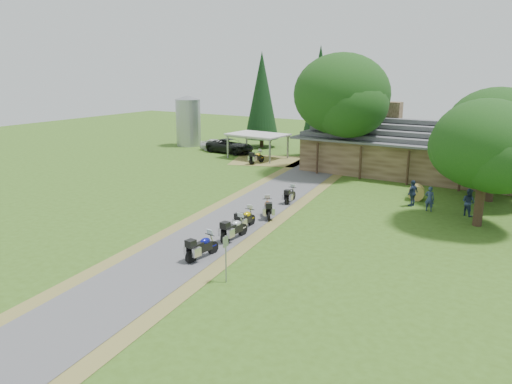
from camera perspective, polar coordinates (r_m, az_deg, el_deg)
The scene contains 23 objects.
ground at distance 27.77m, azimuth -6.46°, elevation -5.62°, with size 120.00×120.00×0.00m, color #375618.
driveway at distance 31.10m, azimuth -2.64°, elevation -3.35°, with size 46.00×46.00×0.00m, color #4E4E51.
lodge at distance 46.14m, azimuth 18.53°, elevation 4.86°, with size 21.40×9.40×4.90m, color brown, non-canonical shape.
silo at distance 60.81m, azimuth -7.74°, elevation 8.07°, with size 2.94×2.94×5.97m, color gray.
carport at distance 52.03m, azimuth 0.19°, elevation 5.27°, with size 5.88×3.92×2.55m, color silver, non-canonical shape.
car_white_sedan at distance 57.00m, azimuth -4.45°, elevation 5.58°, with size 5.07×2.14×1.69m, color silver.
car_dark_suv at distance 55.39m, azimuth -2.97°, elevation 5.67°, with size 5.99×2.55×2.29m, color black.
motorcycle_row_a at distance 25.15m, azimuth -6.18°, elevation -6.12°, with size 1.98×0.65×1.36m, color navy, non-canonical shape.
motorcycle_row_b at distance 27.68m, azimuth -2.51°, elevation -4.09°, with size 2.03×0.66×1.39m, color #B3B7BB, non-canonical shape.
motorcycle_row_c at distance 29.44m, azimuth -1.23°, elevation -3.01°, with size 1.94×0.63×1.33m, color #C2A800, non-canonical shape.
motorcycle_row_d at distance 31.67m, azimuth 1.36°, elevation -1.76°, with size 1.93×0.63×1.32m, color #C85215, non-canonical shape.
motorcycle_row_e at distance 35.23m, azimuth 3.94°, elevation -0.24°, with size 1.76×0.57×1.20m, color black, non-canonical shape.
motorcycle_carport_a at distance 49.24m, azimuth 0.07°, elevation 4.06°, with size 1.99×0.65×1.36m, color gold, non-canonical shape.
person_a at distance 34.91m, azimuth 19.24°, elevation -0.51°, with size 0.56×0.40×1.96m, color navy.
person_b at distance 34.73m, azimuth 23.14°, elevation -0.83°, with size 0.60×0.43×2.10m, color navy.
person_c at distance 35.76m, azimuth 17.50°, elevation 0.12°, with size 0.61×0.44×2.15m, color navy.
hay_bale at distance 37.65m, azimuth 17.87°, elevation -0.04°, with size 1.09×1.09×1.00m, color #AA8E3E.
sign_post at distance 22.24m, azimuth -3.47°, elevation -7.68°, with size 0.40×0.07×2.20m, color gray, non-canonical shape.
oak_lodge_left at distance 44.53m, azimuth 9.70°, elevation 9.22°, with size 8.31×8.31×11.29m, color #123610, non-canonical shape.
oak_lodge_right at distance 38.51m, azimuth 25.68°, elevation 4.88°, with size 7.04×7.04×8.12m, color #123610, non-canonical shape.
oak_driveway at distance 32.18m, azimuth 24.63°, elevation 3.28°, with size 6.25×6.25×7.99m, color #123610, non-canonical shape.
cedar_near at distance 53.21m, azimuth 7.25°, elevation 10.20°, with size 3.76×3.76×11.48m, color black.
cedar_far at distance 58.92m, azimuth 0.67°, elevation 10.47°, with size 3.97×3.97×11.02m, color black.
Camera 1 is at (16.28, -20.44, 9.40)m, focal length 35.00 mm.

